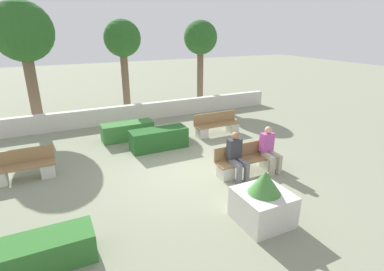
{
  "coord_description": "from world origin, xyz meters",
  "views": [
    {
      "loc": [
        -3.17,
        -7.06,
        3.94
      ],
      "look_at": [
        0.5,
        0.5,
        0.9
      ],
      "focal_mm": 28.0,
      "sensor_mm": 36.0,
      "label": 1
    }
  ],
  "objects": [
    {
      "name": "tree_leftmost",
      "position": [
        -3.73,
        6.78,
        3.7
      ],
      "size": [
        2.33,
        2.33,
        4.97
      ],
      "color": "brown",
      "rests_on": "ground_plane"
    },
    {
      "name": "tree_center_right",
      "position": [
        4.27,
        7.27,
        3.34
      ],
      "size": [
        1.71,
        1.71,
        4.31
      ],
      "color": "brown",
      "rests_on": "ground_plane"
    },
    {
      "name": "hedge_block_mid_left",
      "position": [
        -0.01,
        2.06,
        0.35
      ],
      "size": [
        1.94,
        0.7,
        0.7
      ],
      "color": "#235623",
      "rests_on": "ground_plane"
    },
    {
      "name": "ground_plane",
      "position": [
        0.0,
        0.0,
        0.0
      ],
      "size": [
        60.0,
        60.0,
        0.0
      ],
      "primitive_type": "plane",
      "color": "gray"
    },
    {
      "name": "perimeter_wall",
      "position": [
        0.0,
        5.67,
        0.36
      ],
      "size": [
        14.18,
        0.3,
        0.73
      ],
      "color": "beige",
      "rests_on": "ground_plane"
    },
    {
      "name": "tree_center_left",
      "position": [
        0.22,
        7.2,
        3.34
      ],
      "size": [
        1.67,
        1.67,
        4.31
      ],
      "color": "brown",
      "rests_on": "ground_plane"
    },
    {
      "name": "planter_corner_left",
      "position": [
        0.56,
        -2.81,
        0.49
      ],
      "size": [
        1.06,
        1.06,
        1.19
      ],
      "color": "beige",
      "rests_on": "ground_plane"
    },
    {
      "name": "bench_front",
      "position": [
        1.65,
        -0.74,
        0.32
      ],
      "size": [
        1.96,
        0.48,
        0.83
      ],
      "color": "#937047",
      "rests_on": "ground_plane"
    },
    {
      "name": "person_seated_man",
      "position": [
        2.29,
        -0.88,
        0.71
      ],
      "size": [
        0.38,
        0.63,
        1.3
      ],
      "color": "#B2A893",
      "rests_on": "ground_plane"
    },
    {
      "name": "person_seated_woman",
      "position": [
        1.17,
        -0.88,
        0.72
      ],
      "size": [
        0.38,
        0.63,
        1.31
      ],
      "color": "slate",
      "rests_on": "ground_plane"
    },
    {
      "name": "bench_left_side",
      "position": [
        -4.1,
        1.56,
        0.31
      ],
      "size": [
        1.63,
        0.48,
        0.83
      ],
      "rotation": [
        0.0,
        0.0,
        0.16
      ],
      "color": "#937047",
      "rests_on": "ground_plane"
    },
    {
      "name": "hedge_block_near_left",
      "position": [
        -3.91,
        -2.17,
        0.28
      ],
      "size": [
        2.19,
        0.69,
        0.56
      ],
      "color": "#33702D",
      "rests_on": "ground_plane"
    },
    {
      "name": "bench_right_side",
      "position": [
        2.53,
        2.46,
        0.32
      ],
      "size": [
        1.84,
        0.49,
        0.83
      ],
      "rotation": [
        0.0,
        0.0,
        -0.2
      ],
      "color": "#937047",
      "rests_on": "ground_plane"
    },
    {
      "name": "hedge_block_near_right",
      "position": [
        -0.73,
        3.45,
        0.32
      ],
      "size": [
        1.88,
        0.66,
        0.63
      ],
      "color": "#3D7A38",
      "rests_on": "ground_plane"
    }
  ]
}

